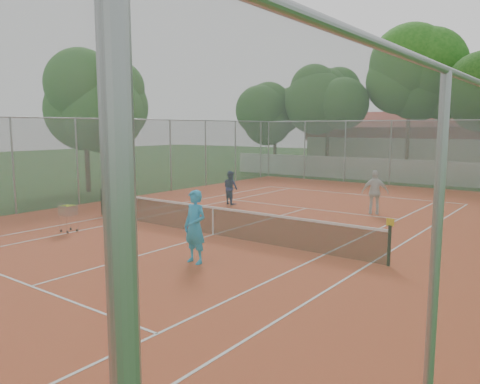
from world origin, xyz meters
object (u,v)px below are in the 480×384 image
Objects in this scene: player_near at (195,227)px; player_far_right at (375,192)px; ball_hopper at (68,217)px; player_far_left at (231,188)px; tennis_net at (213,220)px; clubhouse at (416,144)px.

player_near reaches higher than player_far_right.
player_far_left is at bearing 78.58° from ball_hopper.
player_far_right reaches higher than ball_hopper.
player_far_left is 0.86× the size of player_far_right.
player_near is at bearing -58.19° from tennis_net.
clubhouse is 31.77m from ball_hopper.
player_far_left is at bearing -9.07° from player_far_right.
clubhouse is 8.43× the size of player_near.
clubhouse is 16.12× the size of ball_hopper.
player_far_right is 1.79× the size of ball_hopper.
ball_hopper is (-7.15, -9.54, -0.40)m from player_far_right.
player_far_right reaches higher than tennis_net.
clubhouse is 22.68m from player_far_right.
clubhouse is at bearing 93.95° from tennis_net.
tennis_net is 6.52× the size of player_far_right.
player_near is 1.07× the size of player_far_right.
clubhouse is 10.47× the size of player_far_left.
player_near is 1.24× the size of player_far_left.
ball_hopper is at bearing -94.04° from clubhouse.
ball_hopper is at bearing 29.90° from player_far_right.
tennis_net is at bearing 43.80° from player_far_right.
clubhouse is at bearing -100.70° from player_far_right.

